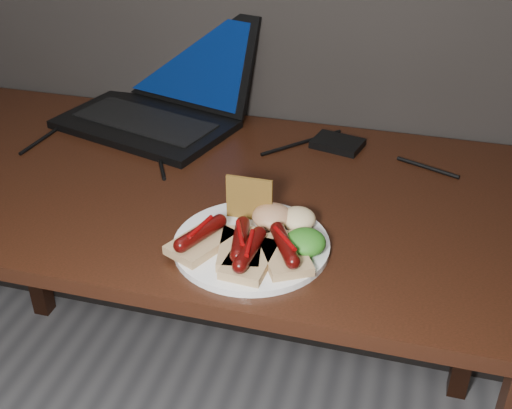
% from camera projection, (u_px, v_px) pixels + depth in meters
% --- Properties ---
extents(desk, '(1.40, 0.70, 0.75)m').
position_uv_depth(desk, '(189.00, 218.00, 1.36)').
color(desk, '#35150D').
rests_on(desk, ground).
extents(laptop, '(0.47, 0.43, 0.25)m').
position_uv_depth(laptop, '(159.00, 98.00, 1.55)').
color(laptop, black).
rests_on(laptop, desk).
extents(hard_drive, '(0.12, 0.10, 0.02)m').
position_uv_depth(hard_drive, '(338.00, 143.00, 1.44)').
color(hard_drive, black).
rests_on(hard_drive, desk).
extents(desk_cables, '(0.94, 0.32, 0.01)m').
position_uv_depth(desk_cables, '(219.00, 149.00, 1.43)').
color(desk_cables, black).
rests_on(desk_cables, desk).
extents(plate, '(0.34, 0.34, 0.01)m').
position_uv_depth(plate, '(251.00, 245.00, 1.11)').
color(plate, white).
rests_on(plate, desk).
extents(bread_sausage_left, '(0.11, 0.13, 0.04)m').
position_uv_depth(bread_sausage_left, '(201.00, 238.00, 1.09)').
color(bread_sausage_left, tan).
rests_on(bread_sausage_left, plate).
extents(bread_sausage_center, '(0.09, 0.13, 0.04)m').
position_uv_depth(bread_sausage_center, '(240.00, 245.00, 1.07)').
color(bread_sausage_center, tan).
rests_on(bread_sausage_center, plate).
extents(bread_sausage_right, '(0.12, 0.13, 0.04)m').
position_uv_depth(bread_sausage_right, '(285.00, 250.00, 1.06)').
color(bread_sausage_right, tan).
rests_on(bread_sausage_right, plate).
extents(bread_sausage_extra, '(0.08, 0.12, 0.04)m').
position_uv_depth(bread_sausage_extra, '(250.00, 255.00, 1.05)').
color(bread_sausage_extra, tan).
rests_on(bread_sausage_extra, plate).
extents(crispbread, '(0.09, 0.01, 0.08)m').
position_uv_depth(crispbread, '(249.00, 199.00, 1.15)').
color(crispbread, olive).
rests_on(crispbread, plate).
extents(salad_greens, '(0.07, 0.07, 0.04)m').
position_uv_depth(salad_greens, '(305.00, 242.00, 1.08)').
color(salad_greens, '#165010').
rests_on(salad_greens, plate).
extents(salsa_mound, '(0.07, 0.07, 0.04)m').
position_uv_depth(salsa_mound, '(272.00, 216.00, 1.14)').
color(salsa_mound, '#A62C10').
rests_on(salsa_mound, plate).
extents(coleslaw_mound, '(0.06, 0.06, 0.04)m').
position_uv_depth(coleslaw_mound, '(298.00, 219.00, 1.14)').
color(coleslaw_mound, beige).
rests_on(coleslaw_mound, plate).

